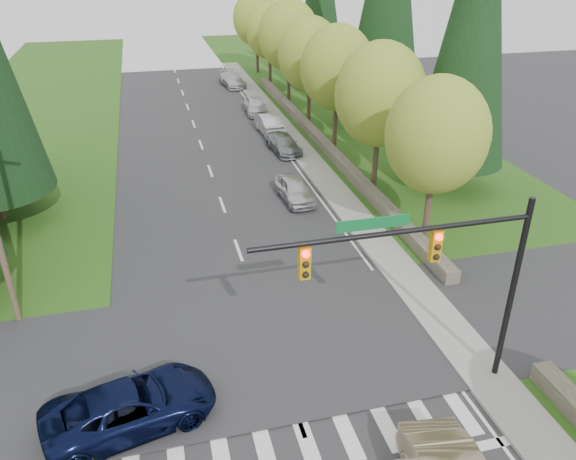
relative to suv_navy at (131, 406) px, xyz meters
name	(u,v)px	position (x,y,z in m)	size (l,w,h in m)	color
grass_east	(436,189)	(18.11, 14.69, -0.71)	(14.00, 110.00, 0.06)	#305115
cross_street	(272,345)	(5.11, 2.69, -0.74)	(120.00, 8.00, 0.10)	#28282B
sidewalk_east	(331,186)	(12.01, 16.69, -0.67)	(1.80, 80.00, 0.13)	gray
curb_east	(318,187)	(11.16, 16.69, -0.67)	(0.20, 80.00, 0.13)	gray
stone_wall_north	(319,140)	(13.71, 24.69, -0.39)	(0.70, 40.00, 0.70)	#4C4438
traffic_signal	(438,263)	(9.47, -0.81, 4.25)	(8.70, 0.37, 6.80)	black
decid_tree_0	(437,135)	(14.31, 8.69, 4.86)	(4.80, 4.80, 8.37)	#38281C
decid_tree_1	(380,95)	(14.41, 15.69, 5.06)	(5.20, 5.20, 8.80)	#38281C
decid_tree_2	(337,68)	(14.21, 22.69, 5.19)	(5.00, 5.00, 8.82)	#38281C
decid_tree_3	(310,54)	(14.31, 29.69, 4.93)	(5.00, 5.00, 8.55)	#38281C
decid_tree_4	(289,35)	(14.41, 36.69, 5.32)	(5.40, 5.40, 9.18)	#38281C
decid_tree_5	(269,31)	(14.21, 43.69, 4.79)	(4.80, 4.80, 8.30)	#38281C
decid_tree_6	(257,19)	(14.31, 50.69, 5.13)	(5.20, 5.20, 8.86)	#38281C
conifer_e_a	(475,19)	(19.11, 14.69, 9.05)	(5.44, 5.44, 17.80)	#38281C
suv_navy	(131,406)	(0.00, 0.00, 0.00)	(2.45, 5.31, 1.47)	black
parked_car_a	(294,190)	(9.31, 15.29, -0.07)	(1.57, 3.91, 1.33)	silver
parked_car_b	(284,144)	(10.71, 23.63, -0.12)	(1.72, 4.24, 1.23)	gray
parked_car_c	(270,125)	(10.71, 27.95, -0.01)	(1.54, 4.43, 1.46)	silver
parked_car_d	(255,106)	(10.71, 33.93, -0.01)	(1.72, 4.29, 1.46)	silver
parked_car_e	(233,80)	(10.41, 44.59, -0.05)	(1.92, 4.73, 1.37)	silver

